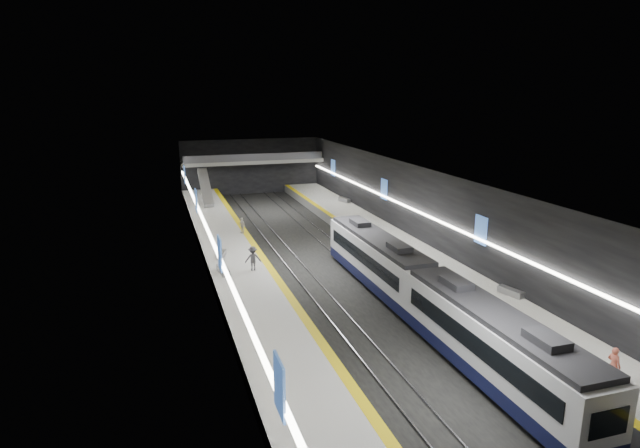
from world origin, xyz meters
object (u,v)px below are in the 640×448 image
object	(u,v)px
escalator	(205,187)
bench_right_far	(344,200)
passenger_right_a	(614,366)
train	(424,292)
passenger_left_a	(242,225)
bench_left_near	(223,270)
bench_right_near	(511,292)
bench_left_far	(221,255)
passenger_left_b	(253,259)

from	to	relation	value
escalator	bench_right_far	size ratio (longest dim) A/B	3.89
bench_right_far	passenger_right_a	size ratio (longest dim) A/B	1.09
bench_right_far	train	bearing A→B (deg)	-114.41
passenger_left_a	bench_left_near	bearing A→B (deg)	-40.15
bench_right_far	passenger_right_a	xyz separation A→B (m)	(-2.39, -44.67, 0.69)
escalator	bench_right_near	world-z (taller)	escalator
escalator	passenger_left_a	distance (m)	16.64
bench_right_near	passenger_left_a	bearing A→B (deg)	109.47
train	bench_left_far	world-z (taller)	train
passenger_right_a	passenger_left_b	distance (m)	25.78
bench_right_near	passenger_right_a	distance (m)	11.57
passenger_right_a	passenger_left_b	xyz separation A→B (m)	(-13.63, 21.89, 0.04)
bench_right_far	passenger_right_a	world-z (taller)	passenger_right_a
escalator	passenger_left_a	world-z (taller)	escalator
bench_left_near	passenger_left_b	world-z (taller)	passenger_left_b
bench_left_near	bench_right_near	bearing A→B (deg)	-37.49
bench_right_near	passenger_right_a	size ratio (longest dim) A/B	1.03
bench_right_near	bench_right_far	world-z (taller)	bench_right_far
escalator	bench_left_near	bearing A→B (deg)	-93.17
bench_right_far	passenger_right_a	bearing A→B (deg)	-106.01
escalator	passenger_right_a	distance (m)	51.97
passenger_left_a	passenger_right_a	bearing A→B (deg)	-2.99
train	bench_left_near	distance (m)	15.94
escalator	passenger_right_a	size ratio (longest dim) A/B	4.24
passenger_right_a	passenger_left_a	bearing A→B (deg)	11.75
bench_left_near	passenger_left_a	size ratio (longest dim) A/B	1.28
passenger_right_a	passenger_left_a	world-z (taller)	passenger_right_a
bench_left_near	passenger_right_a	size ratio (longest dim) A/B	1.07
bench_left_far	bench_right_near	world-z (taller)	bench_left_far
train	bench_right_far	xyz separation A→B (m)	(6.83, 33.71, -0.95)
train	bench_right_near	distance (m)	7.07
escalator	train	bearing A→B (deg)	-75.60
bench_left_far	passenger_right_a	size ratio (longest dim) A/B	1.03
bench_right_near	passenger_left_a	distance (m)	26.83
bench_left_near	passenger_left_a	xyz separation A→B (m)	(3.42, 11.52, 0.54)
train	escalator	size ratio (longest dim) A/B	3.76
escalator	bench_left_near	distance (m)	28.10
train	bench_left_near	size ratio (longest dim) A/B	14.94
bench_left_near	bench_right_far	distance (m)	29.26
bench_left_far	bench_left_near	bearing A→B (deg)	-78.33
escalator	passenger_right_a	world-z (taller)	escalator
passenger_right_a	passenger_left_b	size ratio (longest dim) A/B	0.96
bench_right_far	bench_left_far	bearing A→B (deg)	-147.02
train	bench_left_near	xyz separation A→B (m)	(-11.55, 10.94, -0.95)
bench_left_near	bench_left_far	world-z (taller)	bench_left_near
passenger_left_b	bench_right_near	bearing A→B (deg)	151.01
passenger_right_a	passenger_left_b	bearing A→B (deg)	23.04
bench_right_near	passenger_left_b	bearing A→B (deg)	131.86
bench_right_far	passenger_left_a	bearing A→B (deg)	-156.01
bench_right_near	bench_right_far	bearing A→B (deg)	75.44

